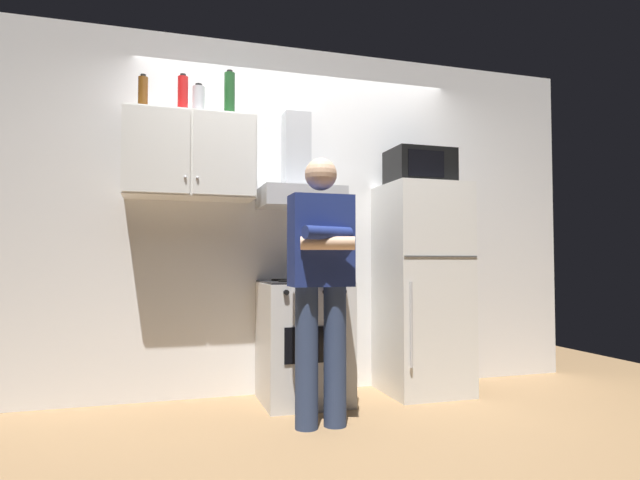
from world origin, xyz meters
TOP-DOWN VIEW (x-y plane):
  - ground_plane at (0.00, 0.00)m, footprint 7.00×7.00m
  - back_wall_tiled at (0.00, 0.60)m, footprint 4.80×0.10m
  - upper_cabinet at (-0.85, 0.37)m, footprint 0.90×0.37m
  - stove_oven at (-0.05, 0.25)m, footprint 0.60×0.62m
  - range_hood at (-0.05, 0.38)m, footprint 0.60×0.44m
  - refrigerator at (0.90, 0.25)m, footprint 0.60×0.62m
  - microwave at (0.90, 0.27)m, footprint 0.48×0.37m
  - person_standing at (-0.10, -0.36)m, footprint 0.38×0.33m
  - cooking_pot at (0.08, 0.13)m, footprint 0.28×0.18m
  - bottle_beer_brown at (-1.17, 0.37)m, footprint 0.07×0.07m
  - bottle_soda_red at (-0.91, 0.35)m, footprint 0.07×0.07m
  - bottle_wine_green at (-0.58, 0.36)m, footprint 0.08×0.08m
  - bottle_canister_steel at (-0.80, 0.37)m, footprint 0.09×0.09m

SIDE VIEW (x-z plane):
  - ground_plane at x=0.00m, z-range 0.00..0.00m
  - stove_oven at x=-0.05m, z-range 0.00..0.87m
  - refrigerator at x=0.90m, z-range 0.00..1.60m
  - person_standing at x=-0.10m, z-range 0.08..1.72m
  - cooking_pot at x=0.08m, z-range 0.87..0.97m
  - back_wall_tiled at x=0.00m, z-range 0.00..2.70m
  - range_hood at x=-0.05m, z-range 1.22..1.97m
  - microwave at x=0.90m, z-range 1.60..1.88m
  - upper_cabinet at x=-0.85m, z-range 1.45..2.05m
  - bottle_canister_steel at x=-0.80m, z-range 2.04..2.27m
  - bottle_beer_brown at x=-1.17m, z-range 2.04..2.30m
  - bottle_soda_red at x=-0.91m, z-range 2.04..2.32m
  - bottle_wine_green at x=-0.58m, z-range 2.04..2.39m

